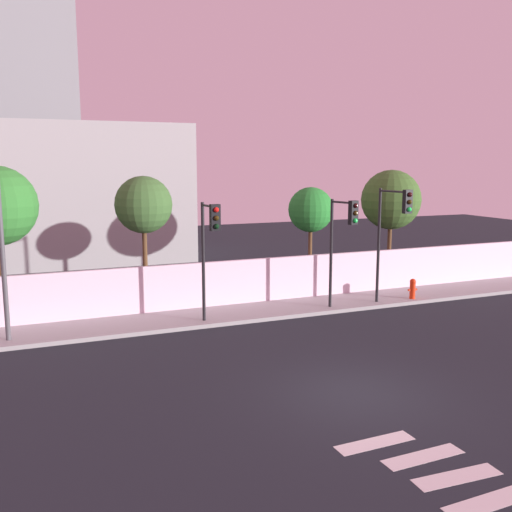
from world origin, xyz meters
The scene contains 13 objects.
ground_plane centered at (0.00, 0.00, 0.00)m, with size 80.00×80.00×0.00m, color black.
sidewalk centered at (0.00, 8.20, 0.07)m, with size 36.00×2.40×0.15m, color #9E9E9E.
perimeter_wall centered at (0.00, 9.49, 1.05)m, with size 36.00×0.18×1.80m, color silver.
crosswalk_marking centered at (-0.52, -4.10, 0.00)m, with size 2.64×3.90×0.01m.
traffic_light_left centered at (-1.70, 6.89, 3.33)m, with size 0.35×1.43×4.33m.
traffic_light_center centered at (3.67, 6.90, 3.32)m, with size 0.50×1.42×4.32m.
traffic_light_right centered at (5.82, 6.69, 3.60)m, with size 0.37×1.86×4.70m.
fire_hydrant centered at (7.46, 7.42, 0.61)m, with size 0.44×0.26×0.86m.
roadside_tree_midleft centered at (-3.20, 10.82, 4.19)m, with size 2.29×2.29×5.36m.
roadside_tree_midright centered at (4.32, 10.82, 3.76)m, with size 2.03×2.03×4.80m.
roadside_tree_rightmost centered at (8.63, 10.82, 4.12)m, with size 2.84×2.84×5.55m.
low_building_distant centered at (-3.58, 23.49, 4.07)m, with size 10.93×6.00×8.14m, color #A8A8A8.
tower_on_skyline centered at (-6.37, 35.49, 15.43)m, with size 6.14×5.00×30.85m, color gray.
Camera 1 is at (-7.61, -11.73, 5.82)m, focal length 39.65 mm.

